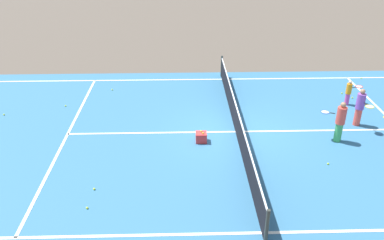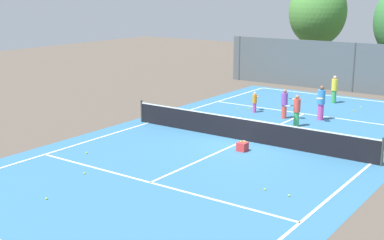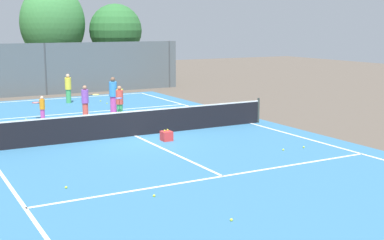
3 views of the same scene
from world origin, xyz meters
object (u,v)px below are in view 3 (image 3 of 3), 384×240
Objects in this scene: player_1 at (85,101)px; tennis_ball_10 at (283,150)px; player_3 at (42,108)px; tennis_ball_9 at (159,119)px; tennis_ball_1 at (231,220)px; player_4 at (120,102)px; tennis_ball_5 at (101,101)px; tennis_ball_6 at (107,103)px; tennis_ball_3 at (26,119)px; tennis_ball_7 at (174,108)px; ball_crate at (167,136)px; player_2 at (68,88)px; tennis_ball_8 at (66,187)px; tennis_ball_0 at (304,147)px; player_0 at (113,95)px; tennis_ball_2 at (154,196)px; tennis_ball_4 at (15,121)px.

tennis_ball_10 is (3.94, -9.58, -0.76)m from player_1.
tennis_ball_9 is (4.70, -2.39, -0.55)m from player_3.
tennis_ball_1 is 7.01m from tennis_ball_10.
player_4 reaches higher than tennis_ball_5.
player_1 reaches higher than tennis_ball_9.
player_4 is at bearing 79.23° from tennis_ball_1.
player_3 reaches higher than tennis_ball_6.
player_4 reaches higher than tennis_ball_3.
player_1 reaches higher than tennis_ball_7.
player_3 is 11.54m from tennis_ball_10.
player_3 is at bearing 120.56° from tennis_ball_10.
tennis_ball_5 is 4.94m from tennis_ball_7.
player_2 is at bearing 92.26° from ball_crate.
tennis_ball_10 is at bearing -83.44° from tennis_ball_6.
tennis_ball_8 is at bearing -96.45° from tennis_ball_3.
player_4 is at bearing -85.20° from player_2.
tennis_ball_8 is (-8.62, -0.56, 0.00)m from tennis_ball_0.
player_4 is 23.61× the size of tennis_ball_1.
tennis_ball_5 is at bearing 79.58° from player_0.
ball_crate is at bearing 73.48° from tennis_ball_1.
tennis_ball_5 is at bearing 39.00° from tennis_ball_3.
tennis_ball_10 is (6.49, -10.41, 0.00)m from tennis_ball_3.
tennis_ball_2 is at bearing -158.56° from tennis_ball_10.
tennis_ball_9 is (0.37, -5.83, 0.00)m from tennis_ball_6.
tennis_ball_4 is (-4.21, 6.75, -0.15)m from ball_crate.
player_3 is at bearing 79.89° from tennis_ball_8.
tennis_ball_5 is (1.19, 6.07, -0.77)m from player_4.
player_4 is (3.13, -1.57, 0.22)m from player_3.
tennis_ball_0 is (3.17, -10.36, -0.88)m from player_0.
tennis_ball_3 is at bearing -126.61° from player_2.
ball_crate is at bearing -65.04° from player_3.
player_3 reaches higher than ball_crate.
player_1 is 23.12× the size of tennis_ball_7.
tennis_ball_2 and tennis_ball_9 have the same top height.
tennis_ball_6 is at bearing 100.23° from tennis_ball_0.
player_0 is at bearing 6.39° from player_3.
tennis_ball_8 is (-4.47, -15.35, -0.79)m from player_2.
tennis_ball_5 is 1.06m from tennis_ball_6.
tennis_ball_0 is at bearing -63.40° from player_1.
tennis_ball_2 is (-0.79, 2.34, 0.00)m from tennis_ball_1.
player_0 is 12.24m from tennis_ball_8.
tennis_ball_8 is at bearing -176.30° from tennis_ball_0.
tennis_ball_8 is at bearing -100.11° from player_3.
player_2 reaches higher than tennis_ball_8.
player_2 is 16.01m from tennis_ball_8.
player_1 reaches higher than tennis_ball_0.
tennis_ball_8 is (-5.01, -8.95, -0.77)m from player_4.
tennis_ball_8 and tennis_ball_10 have the same top height.
player_1 is at bearing 84.90° from tennis_ball_1.
tennis_ball_7 is 1.00× the size of tennis_ball_10.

